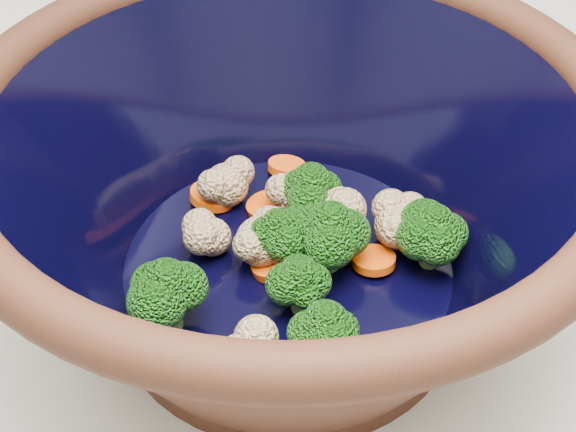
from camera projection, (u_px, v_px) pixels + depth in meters
The scene contains 2 objects.
mixing_bowl at pixel (288, 196), 0.49m from camera, with size 0.39×0.39×0.17m.
vegetable_pile at pixel (299, 239), 0.51m from camera, with size 0.21×0.21×0.05m.
Camera 1 is at (-0.10, -0.36, 1.31)m, focal length 50.00 mm.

